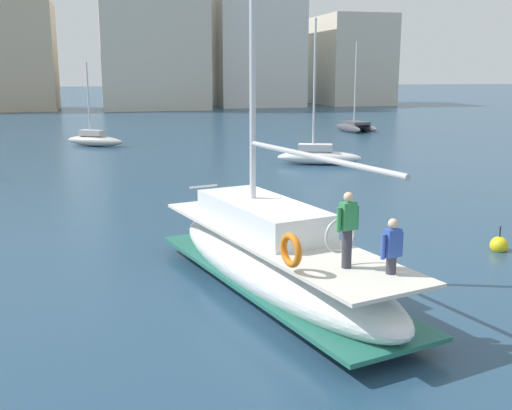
{
  "coord_description": "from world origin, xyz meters",
  "views": [
    {
      "loc": [
        -5.64,
        -15.82,
        5.42
      ],
      "look_at": [
        -1.67,
        0.14,
        1.8
      ],
      "focal_mm": 43.27,
      "sensor_mm": 36.0,
      "label": 1
    }
  ],
  "objects_px": {
    "moored_catamaran": "(319,155)",
    "moored_cutter_left": "(94,139)",
    "moored_sloop_near": "(356,125)",
    "main_sailboat": "(274,257)",
    "mooring_buoy": "(499,245)"
  },
  "relations": [
    {
      "from": "main_sailboat",
      "to": "moored_sloop_near",
      "type": "bearing_deg",
      "value": 64.26
    },
    {
      "from": "moored_sloop_near",
      "to": "moored_catamaran",
      "type": "relative_size",
      "value": 0.95
    },
    {
      "from": "moored_catamaran",
      "to": "moored_cutter_left",
      "type": "xyz_separation_m",
      "value": [
        -12.79,
        12.29,
        -0.06
      ]
    },
    {
      "from": "moored_sloop_near",
      "to": "main_sailboat",
      "type": "bearing_deg",
      "value": -115.74
    },
    {
      "from": "main_sailboat",
      "to": "moored_sloop_near",
      "type": "relative_size",
      "value": 1.48
    },
    {
      "from": "moored_cutter_left",
      "to": "main_sailboat",
      "type": "bearing_deg",
      "value": -81.89
    },
    {
      "from": "main_sailboat",
      "to": "moored_catamaran",
      "type": "height_order",
      "value": "main_sailboat"
    },
    {
      "from": "main_sailboat",
      "to": "moored_catamaran",
      "type": "distance_m",
      "value": 21.39
    },
    {
      "from": "moored_catamaran",
      "to": "mooring_buoy",
      "type": "bearing_deg",
      "value": -91.83
    },
    {
      "from": "moored_catamaran",
      "to": "moored_cutter_left",
      "type": "distance_m",
      "value": 17.74
    },
    {
      "from": "main_sailboat",
      "to": "moored_sloop_near",
      "type": "distance_m",
      "value": 41.53
    },
    {
      "from": "main_sailboat",
      "to": "moored_cutter_left",
      "type": "height_order",
      "value": "main_sailboat"
    },
    {
      "from": "moored_cutter_left",
      "to": "mooring_buoy",
      "type": "relative_size",
      "value": 6.81
    },
    {
      "from": "moored_sloop_near",
      "to": "moored_cutter_left",
      "type": "xyz_separation_m",
      "value": [
        -22.6,
        -5.38,
        -0.06
      ]
    },
    {
      "from": "main_sailboat",
      "to": "mooring_buoy",
      "type": "relative_size",
      "value": 13.34
    }
  ]
}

